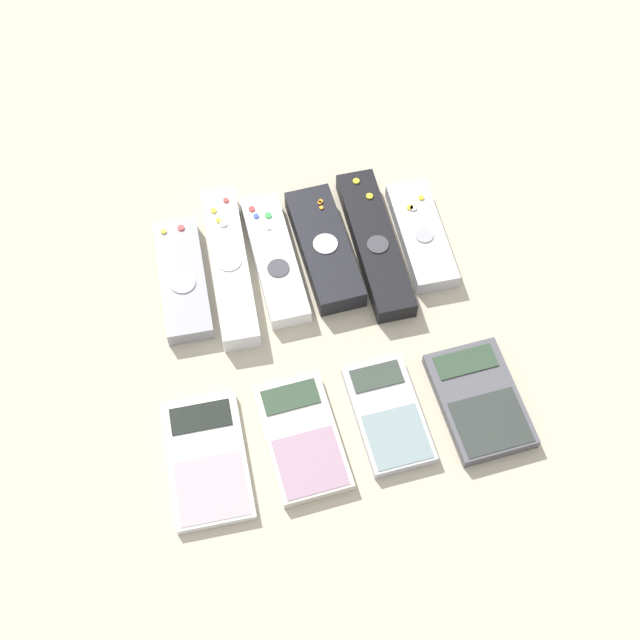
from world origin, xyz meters
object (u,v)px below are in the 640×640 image
at_px(remote_1, 230,266).
at_px(calculator_2, 388,414).
at_px(remote_3, 324,248).
at_px(calculator_3, 479,400).
at_px(remote_4, 375,243).
at_px(remote_5, 421,235).
at_px(remote_2, 275,259).
at_px(calculator_0, 207,460).
at_px(calculator_1, 302,438).
at_px(remote_0, 183,279).

relative_size(remote_1, calculator_2, 1.62).
bearing_deg(remote_3, remote_1, 177.36).
bearing_deg(remote_1, calculator_3, -42.22).
height_order(remote_4, remote_5, remote_4).
distance_m(remote_2, calculator_0, 0.27).
bearing_deg(calculator_3, calculator_2, 173.19).
bearing_deg(remote_1, calculator_2, -56.86).
relative_size(remote_2, remote_4, 0.87).
height_order(remote_3, calculator_3, remote_3).
distance_m(calculator_1, calculator_2, 0.10).
bearing_deg(calculator_0, remote_3, 53.47).
distance_m(calculator_0, calculator_2, 0.20).
xyz_separation_m(remote_2, calculator_3, (0.19, -0.23, -0.00)).
distance_m(remote_1, remote_4, 0.18).
distance_m(remote_5, calculator_3, 0.23).
height_order(remote_0, calculator_2, remote_0).
distance_m(remote_3, calculator_2, 0.23).
xyz_separation_m(remote_5, calculator_3, (0.00, -0.23, -0.00)).
bearing_deg(remote_2, remote_5, -2.83).
bearing_deg(remote_3, calculator_1, -111.19).
height_order(remote_1, calculator_3, remote_1).
relative_size(remote_0, remote_1, 0.75).
height_order(remote_2, remote_5, same).
xyz_separation_m(remote_2, calculator_0, (-0.12, -0.24, -0.01)).
relative_size(remote_0, calculator_2, 1.22).
height_order(remote_1, remote_5, remote_1).
xyz_separation_m(remote_2, calculator_1, (-0.01, -0.23, -0.00)).
relative_size(remote_2, calculator_2, 1.36).
bearing_deg(calculator_0, remote_0, 89.16).
bearing_deg(remote_5, calculator_0, -142.01).
bearing_deg(remote_2, calculator_0, -118.43).
bearing_deg(calculator_0, calculator_2, 3.68).
bearing_deg(calculator_2, calculator_0, -179.86).
xyz_separation_m(remote_0, calculator_2, (0.20, -0.22, -0.00)).
relative_size(remote_2, calculator_3, 1.31).
relative_size(remote_4, calculator_0, 1.45).
height_order(remote_1, calculator_0, remote_1).
relative_size(remote_4, calculator_1, 1.46).
xyz_separation_m(calculator_0, calculator_1, (0.10, 0.00, 0.00)).
xyz_separation_m(remote_5, calculator_1, (-0.20, -0.23, -0.00)).
bearing_deg(remote_3, remote_4, -8.09).
distance_m(remote_1, calculator_0, 0.25).
bearing_deg(remote_0, calculator_3, -36.14).
relative_size(remote_1, calculator_0, 1.50).
bearing_deg(remote_3, remote_2, 177.60).
xyz_separation_m(calculator_2, calculator_3, (0.10, -0.01, 0.00)).
distance_m(calculator_0, calculator_3, 0.31).
xyz_separation_m(remote_3, calculator_3, (0.13, -0.23, -0.01)).
distance_m(remote_3, calculator_3, 0.27).
relative_size(remote_1, calculator_3, 1.57).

